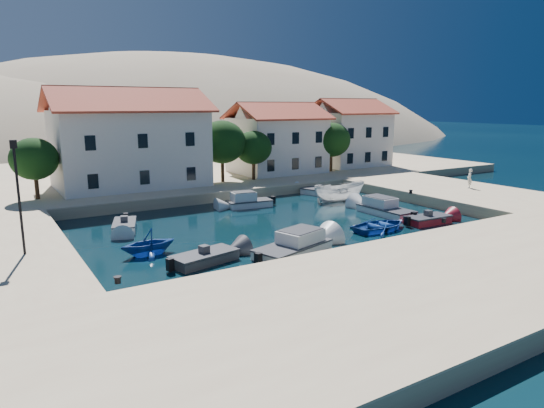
{
  "coord_description": "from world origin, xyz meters",
  "views": [
    {
      "loc": [
        -19.26,
        -20.8,
        9.02
      ],
      "look_at": [
        -1.34,
        8.4,
        2.0
      ],
      "focal_mm": 32.0,
      "sensor_mm": 36.0,
      "label": 1
    }
  ],
  "objects_px": {
    "building_mid": "(277,137)",
    "boat_east": "(339,201)",
    "cabin_cruiser_south": "(293,247)",
    "rowboat_south": "(381,230)",
    "building_right": "(348,132)",
    "pedestrian": "(470,178)",
    "lamppost": "(18,187)",
    "cabin_cruiser_east": "(386,209)",
    "building_left": "(129,137)"
  },
  "relations": [
    {
      "from": "building_left",
      "to": "cabin_cruiser_east",
      "type": "xyz_separation_m",
      "value": [
        15.55,
        -20.08,
        -5.46
      ]
    },
    {
      "from": "building_left",
      "to": "building_right",
      "type": "relative_size",
      "value": 1.56
    },
    {
      "from": "building_left",
      "to": "boat_east",
      "type": "bearing_deg",
      "value": -40.52
    },
    {
      "from": "cabin_cruiser_east",
      "to": "boat_east",
      "type": "relative_size",
      "value": 0.98
    },
    {
      "from": "boat_east",
      "to": "pedestrian",
      "type": "distance_m",
      "value": 13.25
    },
    {
      "from": "building_left",
      "to": "boat_east",
      "type": "height_order",
      "value": "building_left"
    },
    {
      "from": "building_mid",
      "to": "building_right",
      "type": "height_order",
      "value": "building_right"
    },
    {
      "from": "pedestrian",
      "to": "boat_east",
      "type": "bearing_deg",
      "value": -60.64
    },
    {
      "from": "building_left",
      "to": "pedestrian",
      "type": "distance_m",
      "value": 33.89
    },
    {
      "from": "building_right",
      "to": "cabin_cruiser_south",
      "type": "bearing_deg",
      "value": -135.11
    },
    {
      "from": "building_right",
      "to": "rowboat_south",
      "type": "height_order",
      "value": "building_right"
    },
    {
      "from": "building_right",
      "to": "cabin_cruiser_east",
      "type": "distance_m",
      "value": 26.86
    },
    {
      "from": "building_mid",
      "to": "boat_east",
      "type": "relative_size",
      "value": 2.0
    },
    {
      "from": "lamppost",
      "to": "pedestrian",
      "type": "distance_m",
      "value": 39.46
    },
    {
      "from": "boat_east",
      "to": "rowboat_south",
      "type": "bearing_deg",
      "value": 169.48
    },
    {
      "from": "building_mid",
      "to": "cabin_cruiser_east",
      "type": "xyz_separation_m",
      "value": [
        -2.45,
        -21.08,
        -4.75
      ]
    },
    {
      "from": "building_right",
      "to": "rowboat_south",
      "type": "relative_size",
      "value": 2.02
    },
    {
      "from": "rowboat_south",
      "to": "boat_east",
      "type": "distance_m",
      "value": 10.9
    },
    {
      "from": "lamppost",
      "to": "rowboat_south",
      "type": "height_order",
      "value": "lamppost"
    },
    {
      "from": "building_right",
      "to": "boat_east",
      "type": "distance_m",
      "value": 21.72
    },
    {
      "from": "building_mid",
      "to": "boat_east",
      "type": "bearing_deg",
      "value": -98.29
    },
    {
      "from": "building_right",
      "to": "lamppost",
      "type": "distance_m",
      "value": 46.98
    },
    {
      "from": "lamppost",
      "to": "pedestrian",
      "type": "relative_size",
      "value": 3.27
    },
    {
      "from": "building_left",
      "to": "boat_east",
      "type": "xyz_separation_m",
      "value": [
        15.88,
        -13.57,
        -5.94
      ]
    },
    {
      "from": "building_mid",
      "to": "lamppost",
      "type": "height_order",
      "value": "building_mid"
    },
    {
      "from": "cabin_cruiser_south",
      "to": "building_left",
      "type": "bearing_deg",
      "value": 79.64
    },
    {
      "from": "pedestrian",
      "to": "rowboat_south",
      "type": "bearing_deg",
      "value": -20.53
    },
    {
      "from": "building_mid",
      "to": "building_right",
      "type": "xyz_separation_m",
      "value": [
        12.0,
        1.0,
        0.25
      ]
    },
    {
      "from": "boat_east",
      "to": "building_left",
      "type": "bearing_deg",
      "value": 62.12
    },
    {
      "from": "building_mid",
      "to": "pedestrian",
      "type": "height_order",
      "value": "building_mid"
    },
    {
      "from": "rowboat_south",
      "to": "building_left",
      "type": "bearing_deg",
      "value": 23.9
    },
    {
      "from": "lamppost",
      "to": "pedestrian",
      "type": "xyz_separation_m",
      "value": [
        39.34,
        1.1,
        -2.8
      ]
    },
    {
      "from": "building_left",
      "to": "building_mid",
      "type": "bearing_deg",
      "value": 3.18
    },
    {
      "from": "building_right",
      "to": "cabin_cruiser_south",
      "type": "relative_size",
      "value": 1.65
    },
    {
      "from": "lamppost",
      "to": "boat_east",
      "type": "bearing_deg",
      "value": 13.22
    },
    {
      "from": "cabin_cruiser_east",
      "to": "building_mid",
      "type": "bearing_deg",
      "value": -7.16
    },
    {
      "from": "pedestrian",
      "to": "lamppost",
      "type": "bearing_deg",
      "value": -35.02
    },
    {
      "from": "building_mid",
      "to": "rowboat_south",
      "type": "height_order",
      "value": "building_mid"
    },
    {
      "from": "cabin_cruiser_east",
      "to": "boat_east",
      "type": "bearing_deg",
      "value": -3.43
    },
    {
      "from": "building_left",
      "to": "lamppost",
      "type": "xyz_separation_m",
      "value": [
        -11.5,
        -20.0,
        -1.18
      ]
    },
    {
      "from": "rowboat_south",
      "to": "building_right",
      "type": "bearing_deg",
      "value": -38.0
    },
    {
      "from": "cabin_cruiser_south",
      "to": "rowboat_south",
      "type": "bearing_deg",
      "value": -7.07
    },
    {
      "from": "building_mid",
      "to": "rowboat_south",
      "type": "relative_size",
      "value": 2.24
    },
    {
      "from": "lamppost",
      "to": "boat_east",
      "type": "height_order",
      "value": "lamppost"
    },
    {
      "from": "cabin_cruiser_south",
      "to": "building_mid",
      "type": "bearing_deg",
      "value": 43.03
    },
    {
      "from": "building_mid",
      "to": "cabin_cruiser_south",
      "type": "xyz_separation_m",
      "value": [
        -15.19,
        -26.09,
        -4.75
      ]
    },
    {
      "from": "lamppost",
      "to": "cabin_cruiser_east",
      "type": "bearing_deg",
      "value": -0.16
    },
    {
      "from": "cabin_cruiser_south",
      "to": "boat_east",
      "type": "bearing_deg",
      "value": 24.64
    },
    {
      "from": "cabin_cruiser_south",
      "to": "boat_east",
      "type": "xyz_separation_m",
      "value": [
        13.07,
        11.52,
        -0.48
      ]
    },
    {
      "from": "building_left",
      "to": "pedestrian",
      "type": "height_order",
      "value": "building_left"
    }
  ]
}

